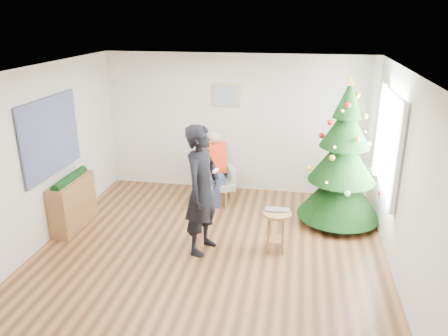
% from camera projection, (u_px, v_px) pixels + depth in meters
% --- Properties ---
extents(floor, '(5.00, 5.00, 0.00)m').
position_uv_depth(floor, '(210.00, 253.00, 6.32)').
color(floor, brown).
rests_on(floor, ground).
extents(ceiling, '(5.00, 5.00, 0.00)m').
position_uv_depth(ceiling, '(208.00, 71.00, 5.44)').
color(ceiling, white).
rests_on(ceiling, wall_back).
extents(wall_back, '(5.00, 0.00, 5.00)m').
position_uv_depth(wall_back, '(236.00, 124.00, 8.20)').
color(wall_back, silver).
rests_on(wall_back, floor).
extents(wall_front, '(5.00, 0.00, 5.00)m').
position_uv_depth(wall_front, '(146.00, 270.00, 3.57)').
color(wall_front, silver).
rests_on(wall_front, floor).
extents(wall_left, '(0.00, 5.00, 5.00)m').
position_uv_depth(wall_left, '(40.00, 158.00, 6.29)').
color(wall_left, silver).
rests_on(wall_left, floor).
extents(wall_right, '(0.00, 5.00, 5.00)m').
position_uv_depth(wall_right, '(404.00, 180.00, 5.47)').
color(wall_right, silver).
rests_on(wall_right, floor).
extents(window_panel, '(0.04, 1.30, 1.40)m').
position_uv_depth(window_panel, '(389.00, 143.00, 6.34)').
color(window_panel, white).
rests_on(window_panel, wall_right).
extents(curtains, '(0.05, 1.75, 1.50)m').
position_uv_depth(curtains, '(387.00, 142.00, 6.34)').
color(curtains, white).
rests_on(curtains, wall_right).
extents(christmas_tree, '(1.33, 1.33, 2.41)m').
position_uv_depth(christmas_tree, '(343.00, 160.00, 6.89)').
color(christmas_tree, '#3F2816').
rests_on(christmas_tree, floor).
extents(stool, '(0.41, 0.41, 0.62)m').
position_uv_depth(stool, '(276.00, 231.00, 6.28)').
color(stool, brown).
rests_on(stool, floor).
extents(laptop, '(0.34, 0.22, 0.03)m').
position_uv_depth(laptop, '(277.00, 211.00, 6.17)').
color(laptop, silver).
rests_on(laptop, stool).
extents(armchair, '(0.87, 0.86, 0.97)m').
position_uv_depth(armchair, '(213.00, 182.00, 8.00)').
color(armchair, '#93A484').
rests_on(armchair, floor).
extents(seated_person, '(0.50, 0.64, 1.28)m').
position_uv_depth(seated_person, '(214.00, 167.00, 7.85)').
color(seated_person, navy).
rests_on(seated_person, armchair).
extents(standing_man, '(0.61, 0.78, 1.88)m').
position_uv_depth(standing_man, '(202.00, 190.00, 6.10)').
color(standing_man, black).
rests_on(standing_man, floor).
extents(game_controller, '(0.07, 0.13, 0.04)m').
position_uv_depth(game_controller, '(216.00, 171.00, 5.93)').
color(game_controller, white).
rests_on(game_controller, standing_man).
extents(console, '(0.31, 1.00, 0.80)m').
position_uv_depth(console, '(73.00, 203.00, 6.98)').
color(console, brown).
rests_on(console, floor).
extents(garland, '(0.14, 0.90, 0.14)m').
position_uv_depth(garland, '(70.00, 179.00, 6.84)').
color(garland, black).
rests_on(garland, console).
extents(tapestry, '(0.03, 1.50, 1.15)m').
position_uv_depth(tapestry, '(51.00, 136.00, 6.48)').
color(tapestry, black).
rests_on(tapestry, wall_left).
extents(framed_picture, '(0.52, 0.05, 0.42)m').
position_uv_depth(framed_picture, '(226.00, 95.00, 8.01)').
color(framed_picture, tan).
rests_on(framed_picture, wall_back).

